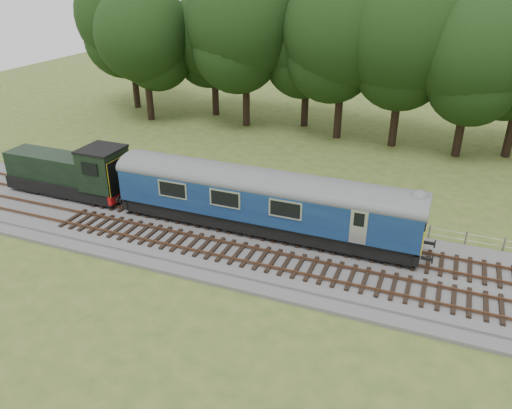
% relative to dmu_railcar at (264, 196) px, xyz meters
% --- Properties ---
extents(ground, '(120.00, 120.00, 0.00)m').
position_rel_dmu_railcar_xyz_m(ground, '(5.23, -1.40, -2.61)').
color(ground, '#3E5A21').
rests_on(ground, ground).
extents(ballast, '(70.00, 7.00, 0.35)m').
position_rel_dmu_railcar_xyz_m(ballast, '(5.23, -1.40, -2.43)').
color(ballast, '#4C4C4F').
rests_on(ballast, ground).
extents(track_north, '(67.20, 2.40, 0.21)m').
position_rel_dmu_railcar_xyz_m(track_north, '(5.23, -0.00, -2.19)').
color(track_north, black).
rests_on(track_north, ballast).
extents(track_south, '(67.20, 2.40, 0.21)m').
position_rel_dmu_railcar_xyz_m(track_south, '(5.23, -3.00, -2.19)').
color(track_south, black).
rests_on(track_south, ballast).
extents(fence, '(64.00, 0.12, 1.00)m').
position_rel_dmu_railcar_xyz_m(fence, '(5.23, 3.10, -2.61)').
color(fence, '#6B6054').
rests_on(fence, ground).
extents(tree_line, '(70.00, 8.00, 18.00)m').
position_rel_dmu_railcar_xyz_m(tree_line, '(5.23, 20.60, -2.61)').
color(tree_line, black).
rests_on(tree_line, ground).
extents(dmu_railcar, '(18.05, 2.86, 3.88)m').
position_rel_dmu_railcar_xyz_m(dmu_railcar, '(0.00, 0.00, 0.00)').
color(dmu_railcar, black).
rests_on(dmu_railcar, ground).
extents(shunter_loco, '(8.92, 2.60, 3.38)m').
position_rel_dmu_railcar_xyz_m(shunter_loco, '(-13.93, 0.00, -0.63)').
color(shunter_loco, black).
rests_on(shunter_loco, ground).
extents(worker, '(0.79, 0.74, 1.81)m').
position_rel_dmu_railcar_xyz_m(worker, '(-8.67, -0.82, -1.35)').
color(worker, orange).
rests_on(worker, ballast).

